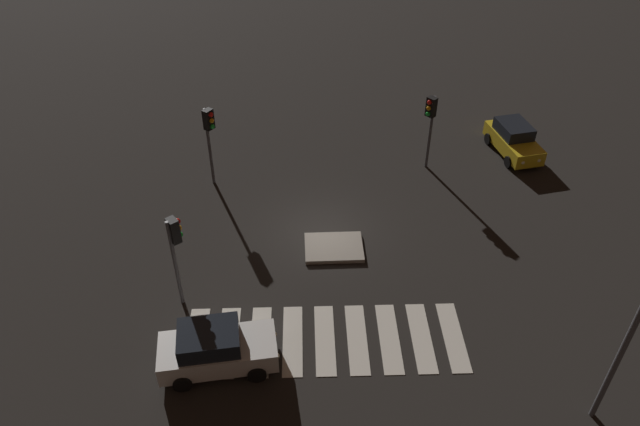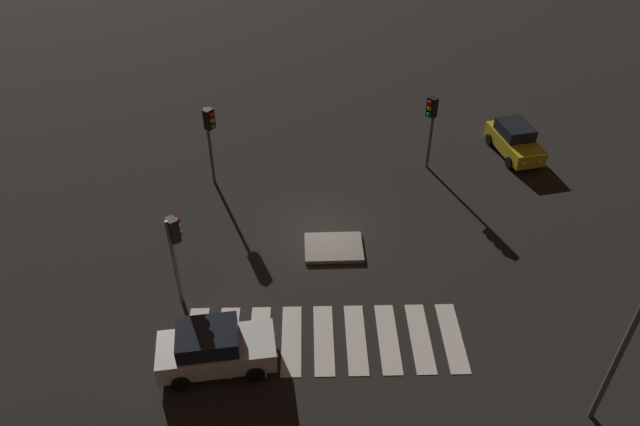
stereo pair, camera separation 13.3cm
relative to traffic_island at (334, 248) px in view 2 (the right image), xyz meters
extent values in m
plane|color=black|center=(-0.55, 1.21, -0.09)|extent=(80.00, 80.00, 0.00)
cube|color=gray|center=(0.00, 0.00, 0.00)|extent=(2.45, 1.85, 0.18)
cube|color=gold|center=(9.55, 7.24, 0.54)|extent=(2.27, 3.90, 0.75)
cube|color=black|center=(9.51, 7.46, 1.22)|extent=(1.78, 2.12, 0.61)
cylinder|color=black|center=(10.53, 6.28, 0.20)|extent=(0.33, 0.62, 0.59)
cylinder|color=black|center=(9.02, 5.97, 0.20)|extent=(0.33, 0.62, 0.59)
cylinder|color=black|center=(10.08, 8.50, 0.20)|extent=(0.33, 0.62, 0.59)
cylinder|color=black|center=(8.57, 8.20, 0.20)|extent=(0.33, 0.62, 0.59)
sphere|color=#F2EABF|center=(10.33, 5.56, 0.54)|extent=(0.20, 0.20, 0.20)
sphere|color=#F2EABF|center=(9.48, 5.39, 0.54)|extent=(0.20, 0.20, 0.20)
cube|color=silver|center=(-4.17, -5.83, 0.59)|extent=(4.09, 2.15, 0.80)
cube|color=black|center=(-4.40, -5.86, 1.31)|extent=(2.18, 1.77, 0.65)
cylinder|color=black|center=(-3.07, -4.87, 0.23)|extent=(0.65, 0.31, 0.63)
cylinder|color=black|center=(-2.86, -6.50, 0.23)|extent=(0.65, 0.31, 0.63)
cylinder|color=black|center=(-5.47, -5.17, 0.23)|extent=(0.65, 0.31, 0.63)
cylinder|color=black|center=(-5.27, -6.80, 0.23)|extent=(0.65, 0.31, 0.63)
sphere|color=#F2EABF|center=(-2.32, -5.14, 0.59)|extent=(0.21, 0.21, 0.21)
sphere|color=#F2EABF|center=(-2.21, -6.05, 0.59)|extent=(0.21, 0.21, 0.21)
cylinder|color=#47474C|center=(4.92, 6.12, 1.86)|extent=(0.14, 0.14, 3.89)
cube|color=black|center=(4.78, 6.00, 3.32)|extent=(0.53, 0.54, 0.96)
sphere|color=red|center=(4.63, 5.87, 3.62)|extent=(0.22, 0.22, 0.22)
sphere|color=orange|center=(4.63, 5.87, 3.32)|extent=(0.22, 0.22, 0.22)
sphere|color=green|center=(4.63, 5.87, 3.02)|extent=(0.22, 0.22, 0.22)
cylinder|color=#47474C|center=(-5.57, 5.03, 1.91)|extent=(0.14, 0.14, 4.00)
cube|color=black|center=(-5.43, 4.92, 3.43)|extent=(0.52, 0.54, 0.96)
sphere|color=red|center=(-5.27, 4.80, 3.73)|extent=(0.22, 0.22, 0.22)
sphere|color=orange|center=(-5.27, 4.80, 3.43)|extent=(0.22, 0.22, 0.22)
sphere|color=green|center=(-5.27, 4.80, 3.13)|extent=(0.22, 0.22, 0.22)
cylinder|color=#47474C|center=(-5.89, -2.83, 1.87)|extent=(0.14, 0.14, 3.91)
cube|color=black|center=(-5.75, -2.73, 3.34)|extent=(0.52, 0.54, 0.96)
sphere|color=red|center=(-5.59, -2.61, 3.64)|extent=(0.22, 0.22, 0.22)
sphere|color=orange|center=(-5.59, -2.61, 3.34)|extent=(0.22, 0.22, 0.22)
sphere|color=green|center=(-5.59, -2.61, 3.04)|extent=(0.22, 0.22, 0.22)
cylinder|color=#47474C|center=(7.80, -8.11, 3.50)|extent=(0.18, 0.18, 7.17)
cube|color=silver|center=(-5.15, -4.85, -0.08)|extent=(0.70, 3.20, 0.02)
cube|color=silver|center=(-4.00, -4.85, -0.08)|extent=(0.70, 3.20, 0.02)
cube|color=silver|center=(-2.85, -4.85, -0.08)|extent=(0.70, 3.20, 0.02)
cube|color=silver|center=(-1.70, -4.85, -0.08)|extent=(0.70, 3.20, 0.02)
cube|color=silver|center=(-0.55, -4.85, -0.08)|extent=(0.70, 3.20, 0.02)
cube|color=silver|center=(0.60, -4.85, -0.08)|extent=(0.70, 3.20, 0.02)
cube|color=silver|center=(1.75, -4.85, -0.08)|extent=(0.70, 3.20, 0.02)
cube|color=silver|center=(2.90, -4.85, -0.08)|extent=(0.70, 3.20, 0.02)
cube|color=silver|center=(4.05, -4.85, -0.08)|extent=(0.70, 3.20, 0.02)
camera|label=1|loc=(-1.13, -18.89, 16.67)|focal=33.72mm
camera|label=2|loc=(-0.99, -18.89, 16.67)|focal=33.72mm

